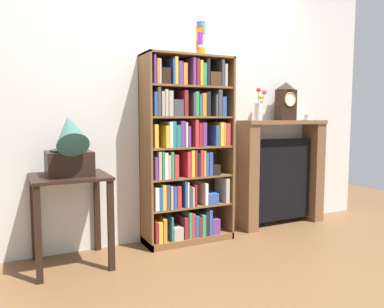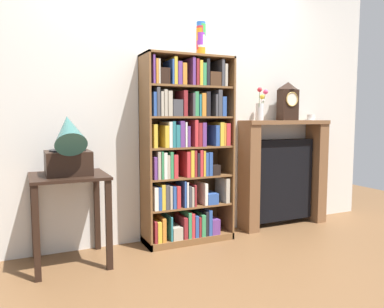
{
  "view_description": "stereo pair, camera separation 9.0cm",
  "coord_description": "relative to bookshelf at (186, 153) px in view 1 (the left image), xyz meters",
  "views": [
    {
      "loc": [
        -1.43,
        -2.84,
        1.12
      ],
      "look_at": [
        0.04,
        0.14,
        0.8
      ],
      "focal_mm": 34.66,
      "sensor_mm": 36.0,
      "label": 1
    },
    {
      "loc": [
        -1.34,
        -2.88,
        1.12
      ],
      "look_at": [
        0.04,
        0.14,
        0.8
      ],
      "focal_mm": 34.66,
      "sensor_mm": 36.0,
      "label": 2
    }
  ],
  "objects": [
    {
      "name": "bookshelf",
      "position": [
        0.0,
        0.0,
        0.0
      ],
      "size": [
        0.81,
        0.31,
        1.66
      ],
      "color": "brown",
      "rests_on": "ground"
    },
    {
      "name": "fireplace_mantel",
      "position": [
        1.13,
        0.06,
        -0.27
      ],
      "size": [
        0.98,
        0.25,
        1.09
      ],
      "color": "brown",
      "rests_on": "ground"
    },
    {
      "name": "gramophone",
      "position": [
        -1.02,
        -0.16,
        0.09
      ],
      "size": [
        0.32,
        0.46,
        0.52
      ],
      "color": "black",
      "rests_on": "side_table_left"
    },
    {
      "name": "flower_vase",
      "position": [
        0.82,
        0.03,
        0.42
      ],
      "size": [
        0.15,
        0.14,
        0.32
      ],
      "color": "silver",
      "rests_on": "fireplace_mantel"
    },
    {
      "name": "cup_stack",
      "position": [
        0.15,
        0.0,
        1.0
      ],
      "size": [
        0.08,
        0.08,
        0.3
      ],
      "color": "orange",
      "rests_on": "bookshelf"
    },
    {
      "name": "wall_back",
      "position": [
        0.05,
        0.2,
        0.49
      ],
      "size": [
        4.39,
        0.08,
        2.6
      ],
      "primitive_type": "cube",
      "color": "silver",
      "rests_on": "ground"
    },
    {
      "name": "teacup_with_saucer",
      "position": [
        1.46,
        0.04,
        0.31
      ],
      "size": [
        0.13,
        0.12,
        0.06
      ],
      "color": "white",
      "rests_on": "fireplace_mantel"
    },
    {
      "name": "mantel_clock",
      "position": [
        1.15,
        0.03,
        0.48
      ],
      "size": [
        0.19,
        0.13,
        0.39
      ],
      "color": "black",
      "rests_on": "fireplace_mantel"
    },
    {
      "name": "side_table_left",
      "position": [
        -1.02,
        -0.11,
        -0.28
      ],
      "size": [
        0.56,
        0.54,
        0.69
      ],
      "color": "black",
      "rests_on": "ground"
    },
    {
      "name": "ground_plane",
      "position": [
        0.02,
        -0.14,
        -0.82
      ],
      "size": [
        7.39,
        6.4,
        0.02
      ],
      "primitive_type": "cube",
      "color": "brown"
    }
  ]
}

